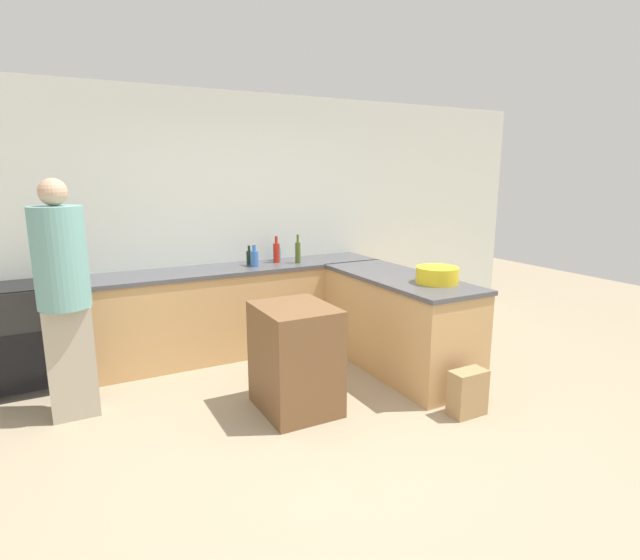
# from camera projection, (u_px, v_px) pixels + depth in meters

# --- Properties ---
(ground_plane) EXTENTS (14.00, 14.00, 0.00)m
(ground_plane) POSITION_uv_depth(u_px,v_px,m) (331.00, 435.00, 3.64)
(ground_plane) COLOR tan
(wall_back) EXTENTS (8.00, 0.06, 2.70)m
(wall_back) POSITION_uv_depth(u_px,v_px,m) (227.00, 222.00, 5.35)
(wall_back) COLOR silver
(wall_back) RESTS_ON ground_plane
(counter_back) EXTENTS (3.09, 0.63, 0.92)m
(counter_back) POSITION_uv_depth(u_px,v_px,m) (239.00, 309.00, 5.26)
(counter_back) COLOR tan
(counter_back) RESTS_ON ground_plane
(counter_peninsula) EXTENTS (0.69, 1.76, 0.92)m
(counter_peninsula) POSITION_uv_depth(u_px,v_px,m) (398.00, 322.00, 4.80)
(counter_peninsula) COLOR tan
(counter_peninsula) RESTS_ON ground_plane
(range_oven) EXTENTS (0.69, 0.59, 0.93)m
(range_oven) POSITION_uv_depth(u_px,v_px,m) (34.00, 336.00, 4.39)
(range_oven) COLOR black
(range_oven) RESTS_ON ground_plane
(island_table) EXTENTS (0.56, 0.67, 0.86)m
(island_table) POSITION_uv_depth(u_px,v_px,m) (295.00, 358.00, 3.97)
(island_table) COLOR brown
(island_table) RESTS_ON ground_plane
(mixing_bowl) EXTENTS (0.37, 0.37, 0.14)m
(mixing_bowl) POSITION_uv_depth(u_px,v_px,m) (437.00, 275.00, 4.39)
(mixing_bowl) COLOR yellow
(mixing_bowl) RESTS_ON counter_peninsula
(water_bottle_blue) EXTENTS (0.08, 0.08, 0.23)m
(water_bottle_blue) POSITION_uv_depth(u_px,v_px,m) (254.00, 258.00, 5.15)
(water_bottle_blue) COLOR #386BB7
(water_bottle_blue) RESTS_ON counter_back
(wine_bottle_dark) EXTENTS (0.06, 0.06, 0.21)m
(wine_bottle_dark) POSITION_uv_depth(u_px,v_px,m) (249.00, 257.00, 5.23)
(wine_bottle_dark) COLOR black
(wine_bottle_dark) RESTS_ON counter_back
(olive_oil_bottle) EXTENTS (0.06, 0.06, 0.31)m
(olive_oil_bottle) POSITION_uv_depth(u_px,v_px,m) (298.00, 252.00, 5.35)
(olive_oil_bottle) COLOR #475B1E
(olive_oil_bottle) RESTS_ON counter_back
(dish_soap_bottle) EXTENTS (0.08, 0.08, 0.20)m
(dish_soap_bottle) POSITION_uv_depth(u_px,v_px,m) (277.00, 253.00, 5.52)
(dish_soap_bottle) COLOR #338CBF
(dish_soap_bottle) RESTS_ON counter_back
(hot_sauce_bottle) EXTENTS (0.07, 0.07, 0.29)m
(hot_sauce_bottle) POSITION_uv_depth(u_px,v_px,m) (276.00, 252.00, 5.39)
(hot_sauce_bottle) COLOR red
(hot_sauce_bottle) RESTS_ON counter_back
(person_by_range) EXTENTS (0.38, 0.38, 1.84)m
(person_by_range) POSITION_uv_depth(u_px,v_px,m) (64.00, 293.00, 3.73)
(person_by_range) COLOR #ADA38E
(person_by_range) RESTS_ON ground_plane
(paper_bag) EXTENTS (0.29, 0.16, 0.37)m
(paper_bag) POSITION_uv_depth(u_px,v_px,m) (468.00, 393.00, 3.91)
(paper_bag) COLOR #A88456
(paper_bag) RESTS_ON ground_plane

